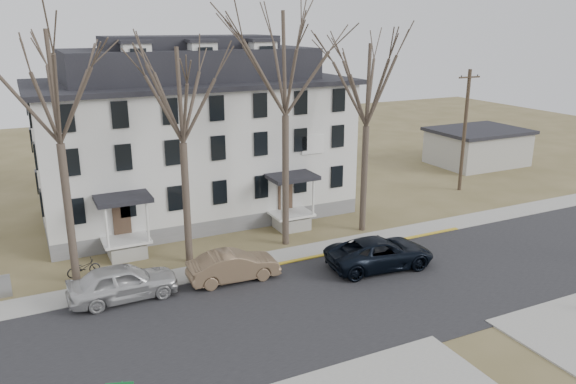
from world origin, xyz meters
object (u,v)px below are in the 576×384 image
car_navy (380,253)px  bicycle_left (84,269)px  car_silver (123,283)px  boarding_house (194,137)px  tree_far_left (53,79)px  utility_pole_far (465,129)px  car_tan (233,267)px  tree_mid_right (368,79)px  tree_center (285,56)px  tree_mid_left (180,89)px

car_navy → bicycle_left: 15.82m
car_silver → bicycle_left: car_silver is taller
boarding_house → tree_far_left: (-9.00, -8.15, 4.96)m
boarding_house → bicycle_left: size_ratio=12.20×
utility_pole_far → car_navy: size_ratio=1.60×
boarding_house → car_silver: (-7.13, -11.20, -4.50)m
boarding_house → car_tan: boarding_house is taller
tree_mid_right → car_silver: tree_mid_right is taller
tree_center → utility_pole_far: bearing=13.5°
tree_center → utility_pole_far: (17.50, 4.20, -6.18)m
utility_pole_far → car_tan: (-22.13, -7.60, -4.13)m
tree_mid_left → car_tan: tree_mid_left is taller
car_silver → bicycle_left: 3.87m
car_navy → utility_pole_far: bearing=-50.3°
utility_pole_far → car_silver: bearing=-165.3°
tree_mid_right → car_silver: bearing=-169.0°
car_tan → car_navy: size_ratio=0.80×
tree_center → bicycle_left: tree_center is taller
car_silver → car_tan: size_ratio=1.10×
tree_mid_left → tree_mid_right: size_ratio=1.00×
tree_mid_right → utility_pole_far: size_ratio=1.34×
tree_center → car_silver: bearing=-163.3°
boarding_house → tree_mid_right: tree_mid_right is taller
car_tan → tree_center: bearing=-51.2°
boarding_house → car_tan: 12.55m
tree_mid_right → tree_far_left: bearing=180.0°
boarding_house → car_navy: size_ratio=3.51×
tree_mid_left → car_tan: size_ratio=2.70×
boarding_house → car_navy: bearing=-65.7°
car_navy → tree_mid_right: bearing=-17.9°
tree_far_left → car_tan: size_ratio=2.91×
tree_far_left → car_navy: (15.11, -5.36, -9.52)m
bicycle_left → tree_far_left: bearing=132.7°
tree_far_left → tree_mid_left: 6.05m
car_silver → boarding_house: bearing=-33.4°
boarding_house → tree_far_left: 13.12m
utility_pole_far → bicycle_left: (-29.06, -3.67, -4.46)m
car_silver → car_tan: car_silver is taller
tree_far_left → bicycle_left: tree_far_left is taller
tree_center → bicycle_left: (-11.56, 0.53, -10.64)m
tree_mid_left → car_navy: size_ratio=2.15×
tree_far_left → car_silver: size_ratio=2.65×
tree_mid_left → car_silver: (-4.13, -3.04, -8.72)m
tree_center → bicycle_left: 15.72m
tree_mid_left → car_silver: 10.12m
utility_pole_far → car_silver: (-27.63, -7.24, -4.02)m
tree_center → utility_pole_far: size_ratio=1.55×
tree_mid_left → car_silver: bearing=-143.6°
tree_far_left → tree_mid_right: size_ratio=1.08×
boarding_house → bicycle_left: 12.48m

